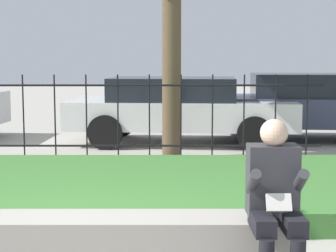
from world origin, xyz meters
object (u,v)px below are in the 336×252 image
at_px(stone_bench, 115,245).
at_px(person_seated_reader, 276,195).
at_px(car_parked_right, 314,105).
at_px(car_parked_center, 181,108).

relative_size(stone_bench, person_seated_reader, 2.42).
xyz_separation_m(person_seated_reader, car_parked_right, (2.18, 7.38, 0.07)).
bearing_deg(car_parked_center, stone_bench, -90.91).
bearing_deg(car_parked_right, stone_bench, -111.27).
bearing_deg(person_seated_reader, stone_bench, 168.09).
bearing_deg(person_seated_reader, car_parked_right, 73.57).
height_order(stone_bench, person_seated_reader, person_seated_reader).
xyz_separation_m(stone_bench, person_seated_reader, (1.23, -0.26, 0.47)).
relative_size(stone_bench, car_parked_right, 0.71).
distance_m(stone_bench, car_parked_right, 7.91).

